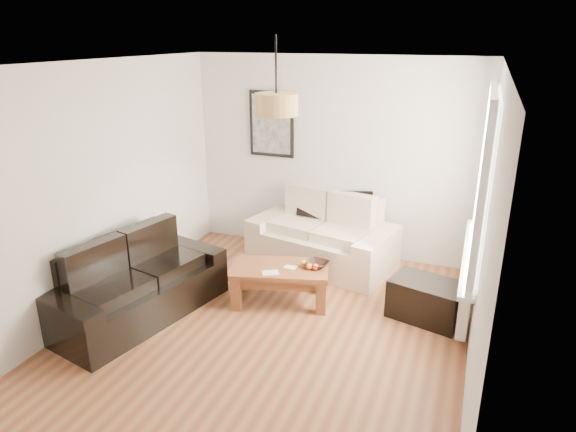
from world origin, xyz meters
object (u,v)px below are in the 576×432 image
at_px(loveseat_cream, 322,232).
at_px(sofa_leather, 136,280).
at_px(coffee_table, 280,284).
at_px(ottoman, 427,300).

xyz_separation_m(loveseat_cream, sofa_leather, (-1.45, -1.92, -0.04)).
bearing_deg(loveseat_cream, coffee_table, -84.50).
bearing_deg(coffee_table, loveseat_cream, 83.22).
distance_m(coffee_table, ottoman, 1.58).
bearing_deg(loveseat_cream, ottoman, -20.14).
xyz_separation_m(sofa_leather, coffee_table, (1.32, 0.79, -0.19)).
relative_size(loveseat_cream, sofa_leather, 0.95).
height_order(loveseat_cream, ottoman, loveseat_cream).
distance_m(sofa_leather, coffee_table, 1.55).
bearing_deg(ottoman, loveseat_cream, 147.58).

